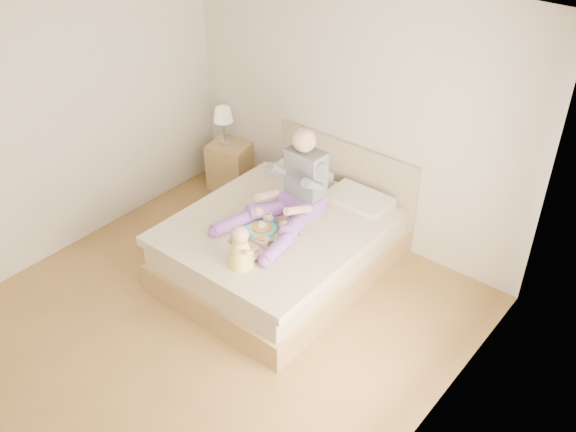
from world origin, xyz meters
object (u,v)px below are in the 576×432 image
Objects in this scene: adult at (292,194)px; tray at (269,232)px; nightstand at (231,165)px; baby at (241,249)px; bed at (286,241)px.

adult reaches higher than tray.
nightstand is 1.84m from adult.
adult is 2.79× the size of baby.
baby is at bearing -72.48° from tray.
bed reaches higher than nightstand.
bed is at bearing 111.82° from baby.
tray is 1.29× the size of baby.
baby is (0.10, -0.47, 0.13)m from tray.
tray is (0.07, -0.33, 0.32)m from bed.
tray is (0.01, -0.35, -0.23)m from adult.
tray is at bearing -85.43° from adult.
adult reaches higher than bed.
nightstand is (-1.50, 0.80, -0.04)m from bed.
bed is 5.58× the size of baby.
nightstand is at bearing 150.06° from tray.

